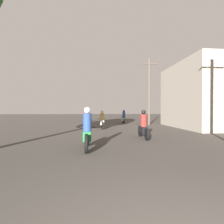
% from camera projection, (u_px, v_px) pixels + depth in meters
% --- Properties ---
extents(motorcycle_green, '(0.60, 1.98, 1.62)m').
position_uv_depth(motorcycle_green, '(87.00, 132.00, 6.72)').
color(motorcycle_green, black).
rests_on(motorcycle_green, ground_plane).
extents(motorcycle_black, '(0.60, 1.93, 1.51)m').
position_uv_depth(motorcycle_black, '(143.00, 127.00, 9.30)').
color(motorcycle_black, black).
rests_on(motorcycle_black, ground_plane).
extents(motorcycle_white, '(0.60, 2.07, 1.50)m').
position_uv_depth(motorcycle_white, '(102.00, 121.00, 14.21)').
color(motorcycle_white, black).
rests_on(motorcycle_white, ground_plane).
extents(motorcycle_silver, '(0.60, 1.83, 1.50)m').
position_uv_depth(motorcycle_silver, '(124.00, 118.00, 19.04)').
color(motorcycle_silver, black).
rests_on(motorcycle_silver, ground_plane).
extents(motorcycle_red, '(0.60, 2.04, 1.53)m').
position_uv_depth(motorcycle_red, '(85.00, 117.00, 22.21)').
color(motorcycle_red, black).
rests_on(motorcycle_red, ground_plane).
extents(building_right_near, '(4.54, 7.16, 5.44)m').
position_uv_depth(building_right_near, '(202.00, 96.00, 14.91)').
color(building_right_near, gray).
rests_on(building_right_near, ground_plane).
extents(utility_pole_far, '(1.60, 0.20, 6.63)m').
position_uv_depth(utility_pole_far, '(149.00, 90.00, 17.47)').
color(utility_pole_far, '#4C4238').
rests_on(utility_pole_far, ground_plane).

